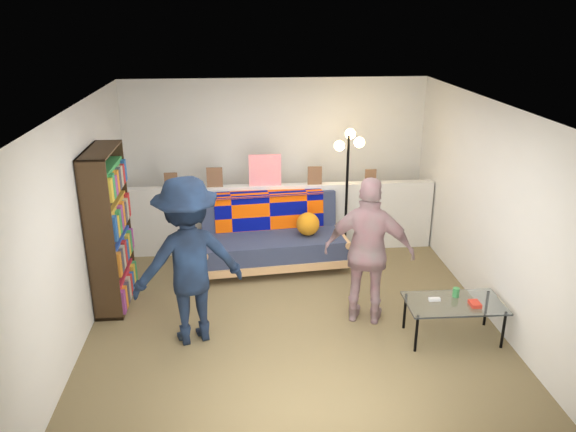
% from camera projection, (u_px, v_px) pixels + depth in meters
% --- Properties ---
extents(ground, '(5.00, 5.00, 0.00)m').
position_uv_depth(ground, '(291.00, 312.00, 6.58)').
color(ground, brown).
rests_on(ground, ground).
extents(room_shell, '(4.60, 5.05, 2.45)m').
position_uv_depth(room_shell, '(287.00, 163.00, 6.43)').
color(room_shell, silver).
rests_on(room_shell, ground).
extents(half_wall_ledge, '(4.45, 0.15, 1.00)m').
position_uv_depth(half_wall_ledge, '(279.00, 218.00, 8.08)').
color(half_wall_ledge, silver).
rests_on(half_wall_ledge, ground).
extents(ledge_decor, '(2.97, 0.02, 0.45)m').
position_uv_depth(ledge_decor, '(263.00, 174.00, 7.81)').
color(ledge_decor, brown).
rests_on(ledge_decor, half_wall_ledge).
extents(futon_sofa, '(2.06, 1.13, 0.85)m').
position_uv_depth(futon_sofa, '(274.00, 238.00, 7.65)').
color(futon_sofa, tan).
rests_on(futon_sofa, ground).
extents(bookshelf, '(0.31, 0.94, 1.89)m').
position_uv_depth(bookshelf, '(109.00, 234.00, 6.51)').
color(bookshelf, black).
rests_on(bookshelf, ground).
extents(coffee_table, '(1.03, 0.58, 0.53)m').
position_uv_depth(coffee_table, '(455.00, 305.00, 5.93)').
color(coffee_table, black).
rests_on(coffee_table, ground).
extents(floor_lamp, '(0.39, 0.33, 1.80)m').
position_uv_depth(floor_lamp, '(348.00, 168.00, 7.71)').
color(floor_lamp, black).
rests_on(floor_lamp, ground).
extents(person_left, '(1.31, 1.00, 1.80)m').
position_uv_depth(person_left, '(188.00, 261.00, 5.76)').
color(person_left, black).
rests_on(person_left, ground).
extents(person_right, '(1.06, 0.70, 1.68)m').
position_uv_depth(person_right, '(369.00, 252.00, 6.13)').
color(person_right, '#CD8591').
rests_on(person_right, ground).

